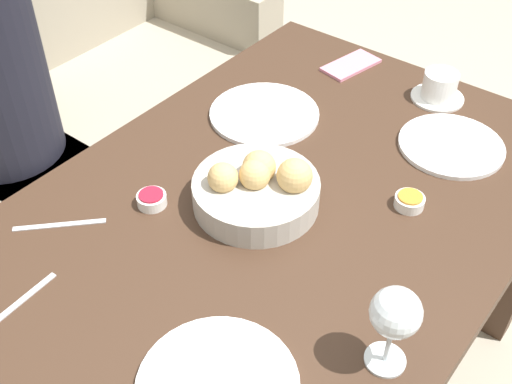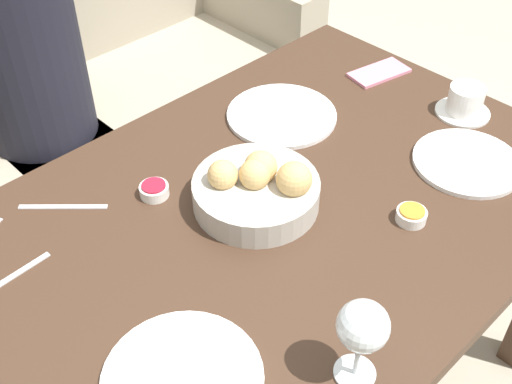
# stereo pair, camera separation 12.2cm
# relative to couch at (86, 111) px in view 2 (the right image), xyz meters

# --- Properties ---
(dining_table) EXTENTS (1.24, 0.85, 0.70)m
(dining_table) POSITION_rel_couch_xyz_m (-0.17, -1.07, 0.29)
(dining_table) COLOR #3D281C
(dining_table) RESTS_ON ground_plane
(couch) EXTENTS (1.52, 0.70, 0.87)m
(couch) POSITION_rel_couch_xyz_m (0.00, 0.00, 0.00)
(couch) COLOR #9E937F
(couch) RESTS_ON ground_plane
(seated_person) EXTENTS (0.31, 0.41, 1.16)m
(seated_person) POSITION_rel_couch_xyz_m (-0.22, -0.15, 0.19)
(seated_person) COLOR #23232D
(seated_person) RESTS_ON ground_plane
(bread_basket) EXTENTS (0.24, 0.24, 0.11)m
(bread_basket) POSITION_rel_couch_xyz_m (-0.20, -1.04, 0.43)
(bread_basket) COLOR #B2ADA3
(bread_basket) RESTS_ON dining_table
(plate_near_left) EXTENTS (0.24, 0.24, 0.01)m
(plate_near_left) POSITION_rel_couch_xyz_m (-0.55, -1.24, 0.40)
(plate_near_left) COLOR white
(plate_near_left) RESTS_ON dining_table
(plate_near_right) EXTENTS (0.22, 0.22, 0.01)m
(plate_near_right) POSITION_rel_couch_xyz_m (0.19, -1.25, 0.40)
(plate_near_right) COLOR white
(plate_near_right) RESTS_ON dining_table
(plate_far_center) EXTENTS (0.25, 0.25, 0.01)m
(plate_far_center) POSITION_rel_couch_xyz_m (0.04, -0.87, 0.40)
(plate_far_center) COLOR white
(plate_far_center) RESTS_ON dining_table
(wine_glass) EXTENTS (0.08, 0.08, 0.16)m
(wine_glass) POSITION_rel_couch_xyz_m (-0.36, -1.41, 0.50)
(wine_glass) COLOR silver
(wine_glass) RESTS_ON dining_table
(coffee_cup) EXTENTS (0.12, 0.12, 0.07)m
(coffee_cup) POSITION_rel_couch_xyz_m (0.35, -1.14, 0.42)
(coffee_cup) COLOR white
(coffee_cup) RESTS_ON dining_table
(jam_bowl_berry) EXTENTS (0.06, 0.06, 0.03)m
(jam_bowl_berry) POSITION_rel_couch_xyz_m (-0.33, -0.88, 0.40)
(jam_bowl_berry) COLOR white
(jam_bowl_berry) RESTS_ON dining_table
(jam_bowl_honey) EXTENTS (0.06, 0.06, 0.03)m
(jam_bowl_honey) POSITION_rel_couch_xyz_m (-0.03, -1.27, 0.40)
(jam_bowl_honey) COLOR white
(jam_bowl_honey) RESTS_ON dining_table
(fork_silver) EXTENTS (0.13, 0.13, 0.00)m
(fork_silver) POSITION_rel_couch_xyz_m (-0.48, -0.78, 0.39)
(fork_silver) COLOR #B7B7BC
(fork_silver) RESTS_ON dining_table
(spoon_coffee) EXTENTS (0.13, 0.02, 0.00)m
(spoon_coffee) POSITION_rel_couch_xyz_m (-0.63, -0.88, 0.39)
(spoon_coffee) COLOR #B7B7BC
(spoon_coffee) RESTS_ON dining_table
(cell_phone) EXTENTS (0.16, 0.10, 0.01)m
(cell_phone) POSITION_rel_couch_xyz_m (0.34, -0.91, 0.40)
(cell_phone) COLOR pink
(cell_phone) RESTS_ON dining_table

